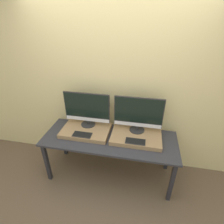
{
  "coord_description": "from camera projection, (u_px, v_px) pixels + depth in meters",
  "views": [
    {
      "loc": [
        0.43,
        -1.58,
        2.26
      ],
      "look_at": [
        0.0,
        0.53,
        1.04
      ],
      "focal_mm": 28.0,
      "sensor_mm": 36.0,
      "label": 1
    }
  ],
  "objects": [
    {
      "name": "ground_plane",
      "position": [
        105.0,
        191.0,
        2.54
      ],
      "size": [
        12.0,
        12.0,
        0.0
      ],
      "primitive_type": "plane",
      "color": "brown"
    },
    {
      "name": "wall_back",
      "position": [
        115.0,
        88.0,
        2.55
      ],
      "size": [
        8.0,
        0.04,
        2.6
      ],
      "color": "#DBC684",
      "rests_on": "ground_plane"
    },
    {
      "name": "workbench",
      "position": [
        110.0,
        142.0,
        2.51
      ],
      "size": [
        1.89,
        0.69,
        0.71
      ],
      "color": "#2D2D33",
      "rests_on": "ground_plane"
    },
    {
      "name": "wooden_riser_left",
      "position": [
        86.0,
        130.0,
        2.59
      ],
      "size": [
        0.69,
        0.46,
        0.06
      ],
      "color": "#99754C",
      "rests_on": "workbench"
    },
    {
      "name": "monitor_left",
      "position": [
        87.0,
        109.0,
        2.53
      ],
      "size": [
        0.67,
        0.22,
        0.52
      ],
      "color": "#282828",
      "rests_on": "wooden_riser_left"
    },
    {
      "name": "keyboard_left",
      "position": [
        82.0,
        135.0,
        2.43
      ],
      "size": [
        0.26,
        0.13,
        0.01
      ],
      "color": "#2D2D2D",
      "rests_on": "wooden_riser_left"
    },
    {
      "name": "wooden_riser_right",
      "position": [
        136.0,
        136.0,
        2.46
      ],
      "size": [
        0.69,
        0.46,
        0.06
      ],
      "color": "#99754C",
      "rests_on": "workbench"
    },
    {
      "name": "monitor_right",
      "position": [
        138.0,
        114.0,
        2.4
      ],
      "size": [
        0.67,
        0.22,
        0.52
      ],
      "color": "#282828",
      "rests_on": "wooden_riser_right"
    },
    {
      "name": "keyboard_right",
      "position": [
        135.0,
        141.0,
        2.3
      ],
      "size": [
        0.26,
        0.13,
        0.01
      ],
      "color": "#2D2D2D",
      "rests_on": "wooden_riser_right"
    }
  ]
}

